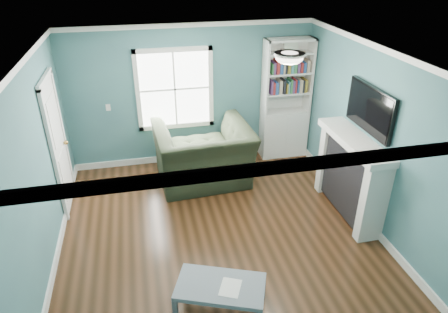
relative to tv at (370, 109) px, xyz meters
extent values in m
plane|color=black|center=(-2.20, -0.20, -1.72)|extent=(5.00, 5.00, 0.00)
plane|color=#39616B|center=(-2.20, 2.30, -0.43)|extent=(4.50, 0.00, 4.50)
plane|color=#39616B|center=(-2.20, -2.70, -0.43)|extent=(4.50, 0.00, 4.50)
plane|color=#39616B|center=(-4.45, -0.20, -0.43)|extent=(0.00, 5.00, 5.00)
plane|color=#39616B|center=(0.05, -0.20, -0.43)|extent=(0.00, 5.00, 5.00)
plane|color=white|center=(-2.20, -0.20, 0.88)|extent=(5.00, 5.00, 0.00)
cube|color=white|center=(-2.20, 2.28, -1.66)|extent=(4.50, 0.03, 0.12)
cube|color=white|center=(-4.44, -0.20, -1.66)|extent=(0.03, 5.00, 0.12)
cube|color=white|center=(0.03, -0.20, -1.66)|extent=(0.03, 5.00, 0.12)
cube|color=white|center=(-2.20, 2.28, 0.84)|extent=(4.50, 0.04, 0.08)
cube|color=white|center=(-2.20, -2.68, 0.84)|extent=(4.50, 0.04, 0.08)
cube|color=white|center=(-4.43, -0.20, 0.84)|extent=(0.04, 5.00, 0.08)
cube|color=white|center=(0.03, -0.20, 0.84)|extent=(0.04, 5.00, 0.08)
cube|color=white|center=(-2.50, 2.29, -0.27)|extent=(1.24, 0.01, 1.34)
cube|color=white|center=(-3.16, 2.28, -0.27)|extent=(0.08, 0.06, 1.50)
cube|color=white|center=(-1.84, 2.28, -0.27)|extent=(0.08, 0.06, 1.50)
cube|color=white|center=(-2.50, 2.28, -0.98)|extent=(1.40, 0.06, 0.08)
cube|color=white|center=(-2.50, 2.28, 0.44)|extent=(1.40, 0.06, 0.08)
cube|color=white|center=(-2.50, 2.28, -0.27)|extent=(1.24, 0.03, 0.03)
cube|color=white|center=(-2.50, 2.28, -0.27)|extent=(0.03, 0.03, 1.34)
cube|color=silver|center=(-0.43, 2.10, -1.27)|extent=(0.90, 0.35, 0.90)
cube|color=silver|center=(-0.86, 2.10, -0.12)|extent=(0.04, 0.35, 1.40)
cube|color=silver|center=(0.00, 2.10, -0.12)|extent=(0.04, 0.35, 1.40)
cube|color=silver|center=(-0.43, 2.26, -0.12)|extent=(0.90, 0.02, 1.40)
cube|color=silver|center=(-0.43, 2.10, 0.55)|extent=(0.90, 0.35, 0.04)
cube|color=silver|center=(-0.43, 2.10, -0.80)|extent=(0.84, 0.33, 0.03)
cube|color=silver|center=(-0.43, 2.10, -0.42)|extent=(0.84, 0.33, 0.03)
cube|color=silver|center=(-0.43, 2.10, -0.04)|extent=(0.84, 0.33, 0.03)
cube|color=silver|center=(-0.43, 2.10, 0.32)|extent=(0.84, 0.33, 0.03)
cube|color=#593366|center=(-0.43, 2.08, -0.30)|extent=(0.70, 0.25, 0.22)
cube|color=maroon|center=(-0.43, 2.08, 0.08)|extent=(0.70, 0.25, 0.22)
cylinder|color=beige|center=(-0.43, 2.05, 0.46)|extent=(0.26, 0.06, 0.26)
cube|color=black|center=(-0.11, 0.00, -1.12)|extent=(0.30, 1.20, 1.10)
cube|color=black|center=(-0.13, 0.00, -1.32)|extent=(0.22, 0.65, 0.70)
cube|color=silver|center=(-0.13, -0.67, -1.12)|extent=(0.36, 0.16, 1.20)
cube|color=silver|center=(-0.13, 0.67, -1.12)|extent=(0.36, 0.16, 1.20)
cube|color=silver|center=(-0.15, 0.00, -0.47)|extent=(0.44, 1.58, 0.10)
cube|color=black|center=(0.00, 0.00, 0.00)|extent=(0.06, 1.10, 0.65)
cube|color=silver|center=(-4.43, 1.20, -0.70)|extent=(0.04, 0.80, 2.05)
cube|color=white|center=(-4.42, 0.75, -0.70)|extent=(0.05, 0.08, 2.13)
cube|color=white|center=(-4.42, 1.65, -0.70)|extent=(0.05, 0.08, 2.13)
cube|color=white|center=(-4.42, 1.20, 0.36)|extent=(0.05, 0.98, 0.08)
sphere|color=#BF8C3F|center=(-4.37, 1.50, -0.77)|extent=(0.07, 0.07, 0.07)
ellipsoid|color=white|center=(-1.30, -0.10, 0.82)|extent=(0.34, 0.34, 0.15)
cylinder|color=white|center=(-1.30, -0.10, 0.86)|extent=(0.38, 0.38, 0.03)
cube|color=white|center=(-3.70, 2.28, -0.52)|extent=(0.08, 0.01, 0.12)
imported|color=black|center=(-2.15, 1.40, -1.03)|extent=(1.66, 1.13, 1.40)
cube|color=#515862|center=(-2.98, -1.50, -1.57)|extent=(0.07, 0.07, 0.31)
cube|color=#515862|center=(-2.80, -1.05, -1.57)|extent=(0.07, 0.07, 0.31)
cube|color=#515862|center=(-1.92, -1.39, -1.57)|extent=(0.07, 0.07, 0.31)
cube|color=slate|center=(-2.45, -1.45, -1.39)|extent=(1.13, 0.87, 0.05)
cube|color=white|center=(-2.36, -1.51, -1.36)|extent=(0.32, 0.35, 0.00)
camera|label=1|loc=(-3.13, -4.67, 2.03)|focal=32.00mm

